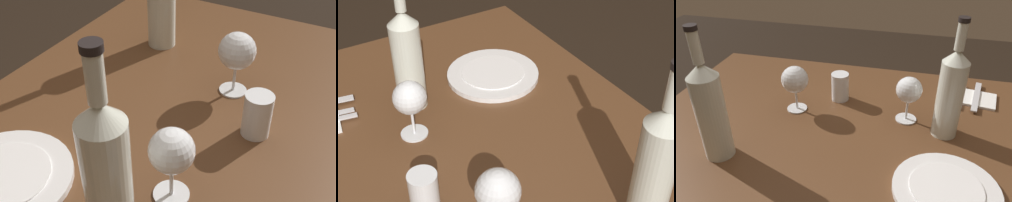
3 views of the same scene
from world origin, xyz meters
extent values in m
cube|color=#56351E|center=(0.00, 0.00, 0.72)|extent=(1.30, 0.90, 0.04)
cylinder|color=#412816|center=(0.58, -0.38, 0.35)|extent=(0.06, 0.06, 0.70)
sphere|color=white|center=(-0.20, 0.08, 0.85)|extent=(0.09, 0.09, 0.09)
cylinder|color=maroon|center=(-0.20, 0.08, 0.84)|extent=(0.07, 0.07, 0.01)
cylinder|color=white|center=(0.16, 0.10, 0.74)|extent=(0.07, 0.07, 0.00)
cylinder|color=white|center=(0.16, 0.10, 0.78)|extent=(0.01, 0.01, 0.07)
sphere|color=white|center=(0.16, 0.10, 0.85)|extent=(0.08, 0.08, 0.08)
cylinder|color=maroon|center=(0.16, 0.10, 0.84)|extent=(0.06, 0.06, 0.01)
cylinder|color=silver|center=(-0.32, -0.19, 0.86)|extent=(0.08, 0.08, 0.24)
cone|color=silver|center=(-0.32, -0.19, 0.99)|extent=(0.08, 0.08, 0.04)
cylinder|color=silver|center=(-0.32, -0.19, 1.05)|extent=(0.03, 0.03, 0.08)
cylinder|color=silver|center=(0.27, 0.06, 0.86)|extent=(0.07, 0.07, 0.23)
cone|color=silver|center=(0.27, 0.06, 0.99)|extent=(0.07, 0.07, 0.04)
cylinder|color=white|center=(-0.08, 0.18, 0.79)|extent=(0.06, 0.06, 0.10)
cylinder|color=silver|center=(-0.08, 0.18, 0.77)|extent=(0.05, 0.05, 0.06)
cylinder|color=white|center=(0.28, -0.19, 0.75)|extent=(0.26, 0.26, 0.01)
cylinder|color=white|center=(0.28, -0.19, 0.76)|extent=(0.17, 0.17, 0.00)
camera|label=1|loc=(0.61, 0.34, 1.33)|focal=45.18mm
camera|label=2|loc=(-0.75, 0.40, 1.52)|focal=53.86mm
camera|label=3|loc=(0.18, -0.79, 1.34)|focal=35.61mm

